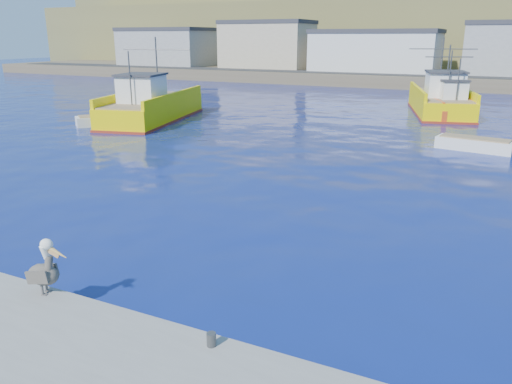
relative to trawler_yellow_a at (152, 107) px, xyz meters
The scene contains 9 objects.
ground 28.64m from the trawler_yellow_a, 51.09° to the right, with size 260.00×260.00×0.00m, color #081160.
dock_bollards 31.69m from the trawler_yellow_a, 54.11° to the right, with size 36.20×0.20×0.30m.
far_shore 89.12m from the trawler_yellow_a, 78.32° to the left, with size 200.00×81.00×24.00m.
trawler_yellow_a is the anchor object (origin of this frame).
trawler_yellow_b 25.46m from the trawler_yellow_a, 34.84° to the left, with size 7.30×13.13×6.66m.
boat_orange 25.09m from the trawler_yellow_a, 29.92° to the left, with size 5.52×8.14×5.99m.
skiff_left 3.90m from the trawler_yellow_a, 121.02° to the right, with size 4.05×4.48×0.98m.
skiff_mid 24.69m from the trawler_yellow_a, ahead, with size 4.58×2.24×0.95m.
pelican 30.21m from the trawler_yellow_a, 57.74° to the right, with size 1.20×0.65×1.48m.
Camera 1 is at (7.74, -11.05, 6.65)m, focal length 35.00 mm.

